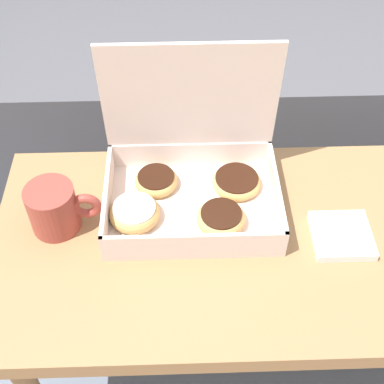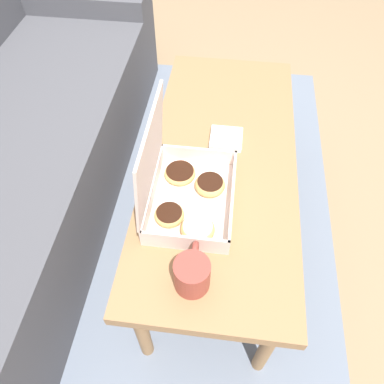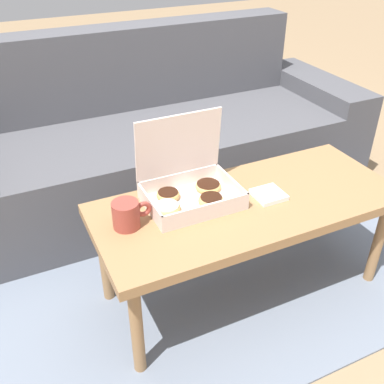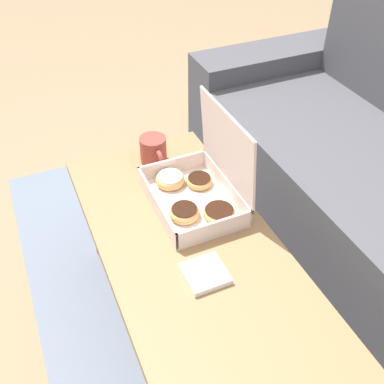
{
  "view_description": "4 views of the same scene",
  "coord_description": "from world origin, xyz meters",
  "px_view_note": "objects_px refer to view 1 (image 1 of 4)",
  "views": [
    {
      "loc": [
        -0.23,
        -0.75,
        1.29
      ],
      "look_at": [
        -0.2,
        -0.04,
        0.51
      ],
      "focal_mm": 50.0,
      "sensor_mm": 36.0,
      "label": 1
    },
    {
      "loc": [
        -0.89,
        -0.13,
        1.4
      ],
      "look_at": [
        -0.2,
        -0.04,
        0.51
      ],
      "focal_mm": 35.0,
      "sensor_mm": 36.0,
      "label": 2
    },
    {
      "loc": [
        -0.81,
        -1.31,
        1.41
      ],
      "look_at": [
        -0.2,
        -0.04,
        0.51
      ],
      "focal_mm": 42.0,
      "sensor_mm": 36.0,
      "label": 3
    },
    {
      "loc": [
        0.79,
        -0.47,
        1.44
      ],
      "look_at": [
        -0.2,
        -0.04,
        0.51
      ],
      "focal_mm": 42.0,
      "sensor_mm": 36.0,
      "label": 4
    }
  ],
  "objects_px": {
    "pastry_box": "(189,181)",
    "coffee_mug": "(55,208)",
    "couch": "(245,47)",
    "coffee_table": "(294,251)"
  },
  "relations": [
    {
      "from": "pastry_box",
      "to": "coffee_mug",
      "type": "relative_size",
      "value": 2.42
    },
    {
      "from": "couch",
      "to": "coffee_mug",
      "type": "relative_size",
      "value": 15.97
    },
    {
      "from": "coffee_table",
      "to": "pastry_box",
      "type": "bearing_deg",
      "value": 154.06
    },
    {
      "from": "coffee_table",
      "to": "coffee_mug",
      "type": "relative_size",
      "value": 8.38
    },
    {
      "from": "coffee_table",
      "to": "pastry_box",
      "type": "relative_size",
      "value": 3.47
    },
    {
      "from": "coffee_table",
      "to": "coffee_mug",
      "type": "distance_m",
      "value": 0.48
    },
    {
      "from": "couch",
      "to": "pastry_box",
      "type": "bearing_deg",
      "value": -104.21
    },
    {
      "from": "couch",
      "to": "coffee_table",
      "type": "relative_size",
      "value": 1.91
    },
    {
      "from": "coffee_table",
      "to": "pastry_box",
      "type": "height_order",
      "value": "pastry_box"
    },
    {
      "from": "coffee_mug",
      "to": "pastry_box",
      "type": "bearing_deg",
      "value": 12.45
    }
  ]
}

